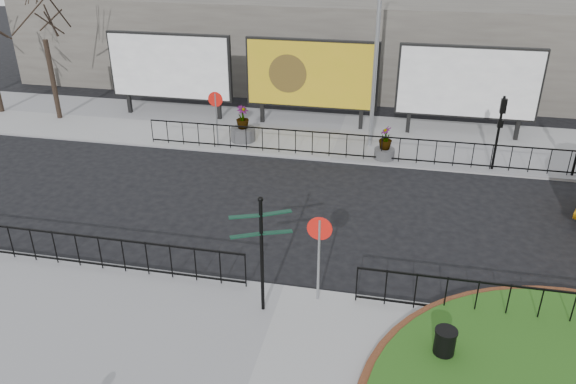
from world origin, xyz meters
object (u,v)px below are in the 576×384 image
(fingerpost_sign, at_px, (261,244))
(planter_c, at_px, (385,146))
(billboard_mid, at_px, (311,75))
(litter_bin, at_px, (444,345))
(lamp_post, at_px, (377,37))
(planter_a, at_px, (243,129))

(fingerpost_sign, height_order, planter_c, fingerpost_sign)
(billboard_mid, relative_size, planter_c, 4.43)
(fingerpost_sign, height_order, litter_bin, fingerpost_sign)
(lamp_post, bearing_deg, planter_c, -64.35)
(billboard_mid, distance_m, planter_c, 5.39)
(lamp_post, bearing_deg, fingerpost_sign, -98.57)
(planter_a, bearing_deg, planter_c, -7.43)
(lamp_post, height_order, planter_c, lamp_post)
(litter_bin, xyz_separation_m, planter_c, (-1.97, 11.62, 0.12))
(planter_c, bearing_deg, litter_bin, -80.40)
(billboard_mid, height_order, planter_c, billboard_mid)
(lamp_post, distance_m, planter_c, 4.45)
(billboard_mid, bearing_deg, planter_c, -42.70)
(billboard_mid, bearing_deg, lamp_post, -33.25)
(lamp_post, bearing_deg, litter_bin, -78.50)
(lamp_post, height_order, litter_bin, lamp_post)
(fingerpost_sign, xyz_separation_m, planter_a, (-3.82, 11.50, -1.42))
(planter_a, xyz_separation_m, planter_c, (6.34, -0.83, 0.01))
(litter_bin, relative_size, planter_a, 0.54)
(billboard_mid, relative_size, lamp_post, 0.67)
(billboard_mid, height_order, lamp_post, lamp_post)
(billboard_mid, relative_size, planter_a, 3.90)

